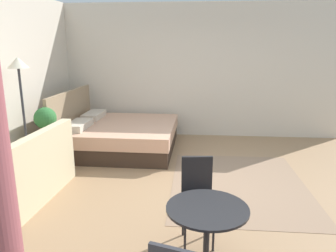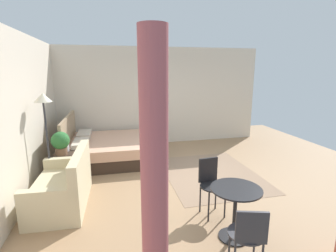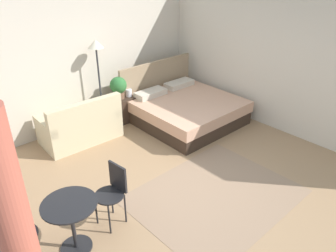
% 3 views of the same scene
% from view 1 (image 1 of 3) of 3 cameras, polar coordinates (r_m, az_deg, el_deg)
% --- Properties ---
extents(ground_plane, '(8.77, 9.03, 0.02)m').
position_cam_1_polar(ground_plane, '(4.58, 6.06, -11.32)').
color(ground_plane, '#9E7A56').
extents(wall_right, '(0.12, 6.03, 2.84)m').
position_cam_1_polar(wall_right, '(7.04, 6.02, 9.75)').
color(wall_right, beige).
rests_on(wall_right, ground).
extents(area_rug, '(2.41, 1.91, 0.01)m').
position_cam_1_polar(area_rug, '(4.82, 12.47, -10.09)').
color(area_rug, '#93755B').
rests_on(area_rug, ground).
extents(bed, '(2.02, 2.05, 1.13)m').
position_cam_1_polar(bed, '(6.22, -8.86, -1.59)').
color(bed, '#38281E').
rests_on(bed, ground).
extents(couch, '(1.49, 0.88, 0.91)m').
position_cam_1_polar(couch, '(4.64, -24.14, -8.03)').
color(couch, beige).
rests_on(couch, ground).
extents(nightstand, '(0.43, 0.39, 0.54)m').
position_cam_1_polar(nightstand, '(5.67, -19.97, -4.01)').
color(nightstand, '#38281E').
rests_on(nightstand, ground).
extents(potted_plant, '(0.35, 0.35, 0.47)m').
position_cam_1_polar(potted_plant, '(5.46, -21.12, 1.01)').
color(potted_plant, brown).
rests_on(potted_plant, nightstand).
extents(vase, '(0.14, 0.14, 0.16)m').
position_cam_1_polar(vase, '(5.67, -19.54, -0.31)').
color(vase, silver).
rests_on(vase, nightstand).
extents(floor_lamp, '(0.31, 0.31, 1.80)m').
position_cam_1_polar(floor_lamp, '(5.14, -25.03, 7.38)').
color(floor_lamp, '#2D2D33').
rests_on(floor_lamp, ground).
extents(balcony_table, '(0.66, 0.66, 0.71)m').
position_cam_1_polar(balcony_table, '(2.73, 6.93, -18.26)').
color(balcony_table, black).
rests_on(balcony_table, ground).
extents(cafe_chair_near_window, '(0.44, 0.44, 0.87)m').
position_cam_1_polar(cafe_chair_near_window, '(3.28, 5.31, -11.52)').
color(cafe_chair_near_window, black).
rests_on(cafe_chair_near_window, ground).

